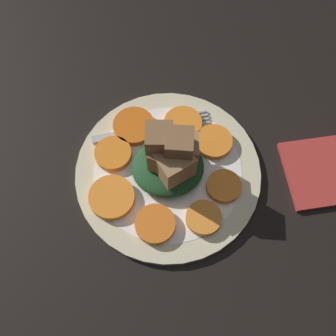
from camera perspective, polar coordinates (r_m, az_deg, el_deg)
table_slab at (r=62.72cm, az=0.00°, el=-1.15°), size 120.00×120.00×2.00cm
plate at (r=61.32cm, az=0.00°, el=-0.60°), size 26.91×26.91×1.05cm
carrot_slice_0 at (r=57.95cm, az=4.85°, el=-6.75°), size 4.92×4.92×1.11cm
carrot_slice_1 at (r=59.79cm, az=7.56°, el=-2.49°), size 4.92×4.92×1.11cm
carrot_slice_2 at (r=62.57cm, az=6.23°, el=3.55°), size 5.43×5.43×1.11cm
carrot_slice_3 at (r=63.71cm, az=2.03°, el=6.00°), size 5.74×5.74×1.11cm
carrot_slice_4 at (r=63.68cm, az=-4.66°, el=5.68°), size 6.21×6.21×1.11cm
carrot_slice_5 at (r=61.84cm, az=-7.44°, el=1.93°), size 5.37×5.37×1.11cm
carrot_slice_6 at (r=59.21cm, az=-7.63°, el=-3.96°), size 6.45×6.45×1.11cm
carrot_slice_7 at (r=57.52cm, az=-1.75°, el=-7.61°), size 5.54×5.54×1.11cm
center_pile at (r=57.41cm, az=0.36°, el=1.23°), size 10.25×9.23×9.86cm
fork at (r=63.79cm, az=-1.92°, el=5.49°), size 18.07×3.09×0.40cm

